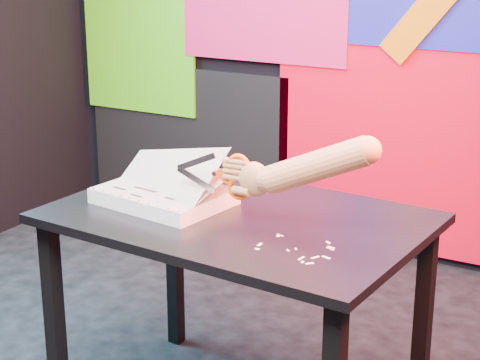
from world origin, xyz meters
The scene contains 7 objects.
room centered at (0.00, 0.00, 1.35)m, with size 3.01×3.01×2.71m.
backdrop centered at (0.06, 1.46, 0.96)m, with size 2.88×0.05×2.08m.
work_table centered at (0.53, -0.18, 0.65)m, with size 1.20×0.84×0.75m.
printout_stack centered at (0.27, -0.21, 0.78)m, with size 0.44×0.35×0.21m.
scissors centered at (0.56, -0.24, 0.89)m, with size 0.25×0.02×0.15m.
hand_forearm centered at (0.79, -0.23, 0.95)m, with size 0.48×0.11×0.23m.
paper_clippings centered at (0.84, -0.35, 0.75)m, with size 0.22×0.18×0.00m.
Camera 1 is at (1.72, -2.24, 1.60)m, focal length 60.00 mm.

